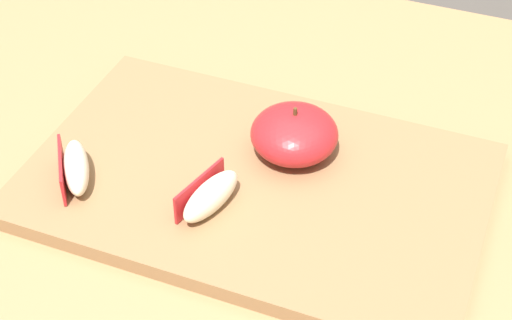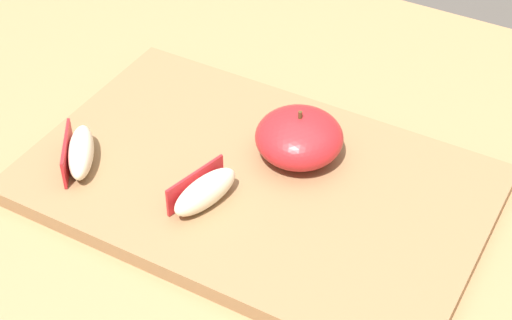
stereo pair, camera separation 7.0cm
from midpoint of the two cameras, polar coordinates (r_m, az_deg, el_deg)
dining_table at (r=0.78m, az=5.20°, el=-9.55°), size 1.33×0.78×0.74m
cutting_board at (r=0.72m, az=2.79°, el=-1.78°), size 0.40×0.25×0.02m
apple_half_skin_up at (r=0.73m, az=5.81°, el=1.48°), size 0.08×0.08×0.05m
apple_wedge_front at (r=0.73m, az=-9.57°, el=0.42°), size 0.06×0.07×0.03m
apple_wedge_right at (r=0.68m, az=-0.69°, el=-2.33°), size 0.04×0.07×0.03m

